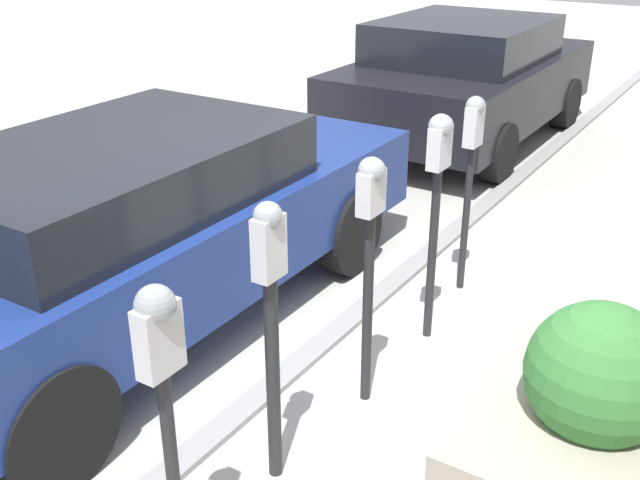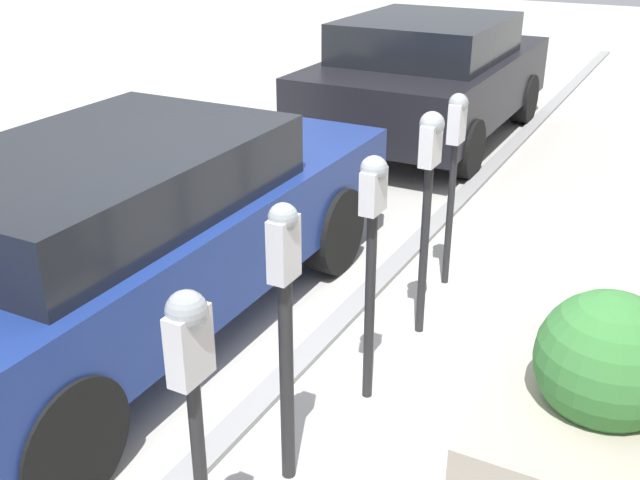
# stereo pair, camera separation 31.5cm
# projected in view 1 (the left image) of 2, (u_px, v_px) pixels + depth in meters

# --- Properties ---
(ground_plane) EXTENTS (40.00, 40.00, 0.00)m
(ground_plane) POSITION_uv_depth(u_px,v_px,m) (304.00, 374.00, 4.68)
(ground_plane) COLOR #ADAAA3
(curb_strip) EXTENTS (24.50, 0.16, 0.04)m
(curb_strip) POSITION_uv_depth(u_px,v_px,m) (293.00, 368.00, 4.71)
(curb_strip) COLOR gray
(curb_strip) RESTS_ON ground_plane
(parking_meter_nearest) EXTENTS (0.19, 0.16, 1.44)m
(parking_meter_nearest) POSITION_uv_depth(u_px,v_px,m) (162.00, 371.00, 2.84)
(parking_meter_nearest) COLOR #232326
(parking_meter_nearest) RESTS_ON ground_plane
(parking_meter_second) EXTENTS (0.16, 0.14, 1.51)m
(parking_meter_second) POSITION_uv_depth(u_px,v_px,m) (271.00, 304.00, 3.46)
(parking_meter_second) COLOR #232326
(parking_meter_second) RESTS_ON ground_plane
(parking_meter_middle) EXTENTS (0.17, 0.15, 1.50)m
(parking_meter_middle) POSITION_uv_depth(u_px,v_px,m) (370.00, 232.00, 4.01)
(parking_meter_middle) COLOR #232326
(parking_meter_middle) RESTS_ON ground_plane
(parking_meter_fourth) EXTENTS (0.18, 0.15, 1.54)m
(parking_meter_fourth) POSITION_uv_depth(u_px,v_px,m) (437.00, 178.00, 4.63)
(parking_meter_fourth) COLOR #232326
(parking_meter_fourth) RESTS_ON ground_plane
(parking_meter_farthest) EXTENTS (0.16, 0.14, 1.48)m
(parking_meter_farthest) POSITION_uv_depth(u_px,v_px,m) (472.00, 151.00, 5.28)
(parking_meter_farthest) COLOR #232326
(parking_meter_farthest) RESTS_ON ground_plane
(planter_box) EXTENTS (1.38, 1.07, 1.06)m
(planter_box) POSITION_uv_depth(u_px,v_px,m) (589.00, 431.00, 3.57)
(planter_box) COLOR #A39989
(planter_box) RESTS_ON ground_plane
(parked_car_middle) EXTENTS (4.60, 1.78, 1.36)m
(parked_car_middle) POSITION_uv_depth(u_px,v_px,m) (136.00, 225.00, 4.95)
(parked_car_middle) COLOR navy
(parked_car_middle) RESTS_ON ground_plane
(parked_car_rear) EXTENTS (3.96, 2.02, 1.47)m
(parked_car_rear) POSITION_uv_depth(u_px,v_px,m) (465.00, 78.00, 8.92)
(parked_car_rear) COLOR black
(parked_car_rear) RESTS_ON ground_plane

